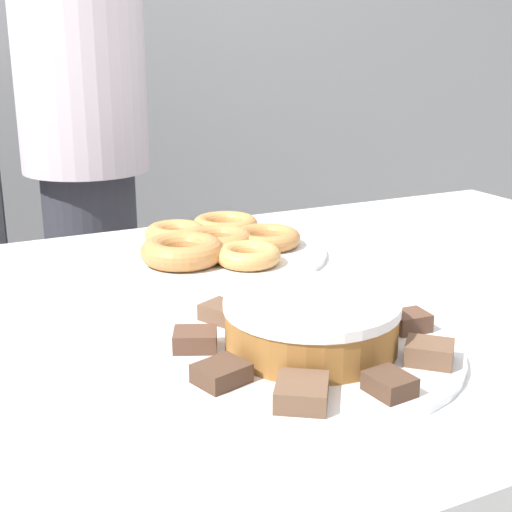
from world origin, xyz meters
TOP-DOWN VIEW (x-y plane):
  - table at (0.00, 0.00)m, footprint 1.73×0.95m
  - person_standing at (0.02, 0.87)m, footprint 0.30×0.30m
  - plate_cake at (0.03, -0.18)m, footprint 0.35×0.35m
  - plate_donuts at (0.09, 0.23)m, footprint 0.37×0.37m
  - frosted_cake at (0.03, -0.18)m, footprint 0.20×0.20m
  - lamington_0 at (0.13, -0.10)m, footprint 0.06×0.06m
  - lamington_1 at (0.06, -0.05)m, footprint 0.05×0.06m
  - lamington_2 at (-0.03, -0.06)m, footprint 0.06×0.06m
  - lamington_3 at (-0.10, -0.12)m, footprint 0.06×0.06m
  - lamington_4 at (-0.10, -0.21)m, footprint 0.06×0.06m
  - lamington_5 at (-0.05, -0.29)m, footprint 0.08×0.08m
  - lamington_6 at (0.04, -0.31)m, footprint 0.04×0.05m
  - lamington_7 at (0.12, -0.27)m, footprint 0.07×0.07m
  - lamington_8 at (0.16, -0.19)m, footprint 0.05×0.04m
  - donut_0 at (0.09, 0.23)m, footprint 0.12×0.12m
  - donut_1 at (0.17, 0.22)m, footprint 0.12×0.12m
  - donut_2 at (0.15, 0.34)m, footprint 0.12×0.12m
  - donut_3 at (0.03, 0.30)m, footprint 0.11×0.11m
  - donut_4 at (0.01, 0.19)m, footprint 0.13×0.13m
  - donut_5 at (0.10, 0.14)m, footprint 0.10×0.10m

SIDE VIEW (x-z plane):
  - table at x=0.00m, z-range 0.30..1.05m
  - plate_cake at x=0.03m, z-range 0.75..0.76m
  - plate_donuts at x=0.09m, z-range 0.75..0.76m
  - lamington_6 at x=0.04m, z-range 0.76..0.78m
  - lamington_4 at x=-0.10m, z-range 0.76..0.78m
  - lamington_1 at x=0.06m, z-range 0.76..0.78m
  - lamington_2 at x=-0.03m, z-range 0.76..0.78m
  - lamington_3 at x=-0.10m, z-range 0.76..0.78m
  - lamington_5 at x=-0.05m, z-range 0.76..0.78m
  - lamington_8 at x=0.16m, z-range 0.76..0.78m
  - lamington_7 at x=0.12m, z-range 0.76..0.79m
  - lamington_0 at x=0.13m, z-range 0.76..0.79m
  - donut_2 at x=0.15m, z-range 0.76..0.79m
  - donut_5 at x=0.10m, z-range 0.76..0.79m
  - donut_1 at x=0.17m, z-range 0.76..0.79m
  - donut_0 at x=0.09m, z-range 0.76..0.80m
  - donut_3 at x=0.03m, z-range 0.76..0.80m
  - donut_4 at x=0.01m, z-range 0.76..0.80m
  - frosted_cake at x=0.03m, z-range 0.76..0.82m
  - person_standing at x=0.02m, z-range 0.06..1.69m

